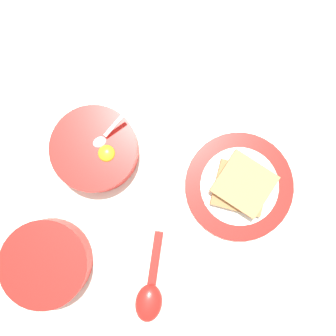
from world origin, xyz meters
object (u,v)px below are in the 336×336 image
(congee_bowl, at_px, (46,263))
(toast_plate, at_px, (239,186))
(soup_spoon, at_px, (150,295))
(toast_sandwich, at_px, (242,186))
(egg_bowl, at_px, (95,150))

(congee_bowl, bearing_deg, toast_plate, -6.42)
(soup_spoon, distance_m, congee_bowl, 0.20)
(toast_plate, distance_m, toast_sandwich, 0.02)
(toast_plate, bearing_deg, congee_bowl, 173.58)
(soup_spoon, height_order, congee_bowl, congee_bowl)
(soup_spoon, bearing_deg, toast_sandwich, 21.58)
(egg_bowl, xyz_separation_m, toast_sandwich, (0.22, -0.19, -0.00))
(toast_plate, xyz_separation_m, toast_sandwich, (0.00, -0.00, 0.02))
(egg_bowl, relative_size, toast_sandwich, 1.18)
(egg_bowl, xyz_separation_m, soup_spoon, (-0.04, -0.29, -0.01))
(toast_sandwich, bearing_deg, egg_bowl, 138.31)
(toast_plate, distance_m, congee_bowl, 0.40)
(egg_bowl, xyz_separation_m, toast_plate, (0.22, -0.19, -0.02))
(toast_sandwich, bearing_deg, soup_spoon, -158.42)
(egg_bowl, height_order, toast_sandwich, egg_bowl)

